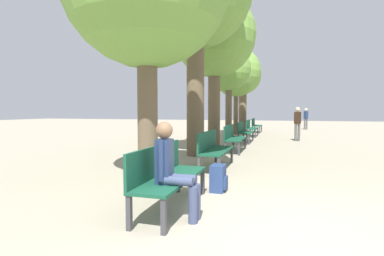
{
  "coord_description": "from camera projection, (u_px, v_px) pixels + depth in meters",
  "views": [
    {
      "loc": [
        -0.09,
        -3.58,
        1.43
      ],
      "look_at": [
        -2.42,
        4.21,
        0.95
      ],
      "focal_mm": 28.0,
      "sensor_mm": 36.0,
      "label": 1
    }
  ],
  "objects": [
    {
      "name": "pedestrian_near",
      "position": [
        297.0,
        122.0,
        13.91
      ],
      "size": [
        0.32,
        0.25,
        1.58
      ],
      "color": "#4C4C4C",
      "rests_on": "ground_plane"
    },
    {
      "name": "bench_row_3",
      "position": [
        244.0,
        130.0,
        13.38
      ],
      "size": [
        0.53,
        1.85,
        0.92
      ],
      "color": "#144733",
      "rests_on": "ground_plane"
    },
    {
      "name": "tree_row_5",
      "position": [
        243.0,
        78.0,
        20.77
      ],
      "size": [
        2.51,
        2.51,
        5.08
      ],
      "color": "brown",
      "rests_on": "ground_plane"
    },
    {
      "name": "bench_row_2",
      "position": [
        233.0,
        136.0,
        10.36
      ],
      "size": [
        0.53,
        1.85,
        0.92
      ],
      "color": "#144733",
      "rests_on": "ground_plane"
    },
    {
      "name": "person_seated",
      "position": [
        173.0,
        167.0,
        3.9
      ],
      "size": [
        0.58,
        0.33,
        1.28
      ],
      "color": "#384260",
      "rests_on": "ground_plane"
    },
    {
      "name": "tree_row_4",
      "position": [
        236.0,
        72.0,
        17.67
      ],
      "size": [
        2.9,
        2.9,
        5.15
      ],
      "color": "brown",
      "rests_on": "ground_plane"
    },
    {
      "name": "bench_row_1",
      "position": [
        213.0,
        147.0,
        7.35
      ],
      "size": [
        0.53,
        1.85,
        0.92
      ],
      "color": "#144733",
      "rests_on": "ground_plane"
    },
    {
      "name": "ground_plane",
      "position": [
        287.0,
        233.0,
        3.48
      ],
      "size": [
        80.0,
        80.0,
        0.0
      ],
      "primitive_type": "plane",
      "color": "gray"
    },
    {
      "name": "bench_row_0",
      "position": [
        166.0,
        172.0,
        4.33
      ],
      "size": [
        0.53,
        1.85,
        0.92
      ],
      "color": "#144733",
      "rests_on": "ground_plane"
    },
    {
      "name": "tree_row_3",
      "position": [
        229.0,
        70.0,
        15.26
      ],
      "size": [
        2.24,
        2.24,
        4.66
      ],
      "color": "brown",
      "rests_on": "ground_plane"
    },
    {
      "name": "backpack",
      "position": [
        218.0,
        178.0,
        5.28
      ],
      "size": [
        0.28,
        0.35,
        0.47
      ],
      "color": "navy",
      "rests_on": "ground_plane"
    },
    {
      "name": "bench_row_4",
      "position": [
        251.0,
        127.0,
        16.4
      ],
      "size": [
        0.53,
        1.85,
        0.92
      ],
      "color": "#144733",
      "rests_on": "ground_plane"
    },
    {
      "name": "pedestrian_mid",
      "position": [
        306.0,
        117.0,
        22.37
      ],
      "size": [
        0.32,
        0.29,
        1.6
      ],
      "color": "#4C4C4C",
      "rests_on": "ground_plane"
    },
    {
      "name": "bench_row_5",
      "position": [
        255.0,
        124.0,
        19.41
      ],
      "size": [
        0.53,
        1.85,
        0.92
      ],
      "color": "#144733",
      "rests_on": "ground_plane"
    },
    {
      "name": "tree_row_2",
      "position": [
        214.0,
        37.0,
        11.87
      ],
      "size": [
        3.28,
        3.28,
        6.04
      ],
      "color": "brown",
      "rests_on": "ground_plane"
    }
  ]
}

